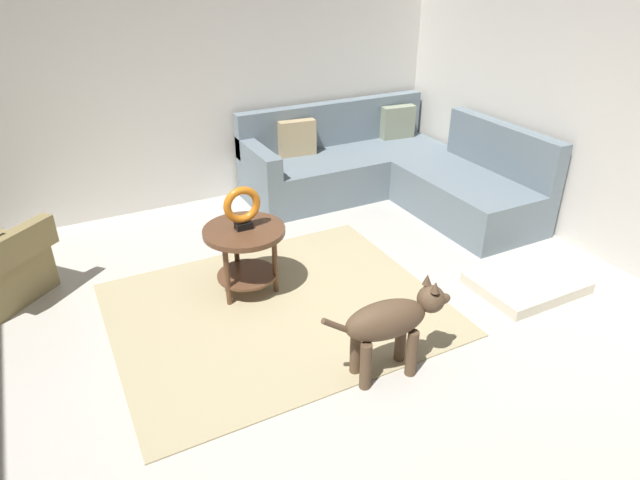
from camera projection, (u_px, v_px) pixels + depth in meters
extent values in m
cube|color=beige|center=(300.00, 380.00, 3.44)|extent=(6.00, 6.00, 0.10)
cube|color=silver|center=(160.00, 68.00, 5.08)|extent=(6.00, 0.12, 2.70)
cube|color=tan|center=(277.00, 309.00, 4.02)|extent=(2.30, 1.90, 0.01)
cube|color=slate|center=(348.00, 172.00, 5.90)|extent=(2.20, 0.85, 0.42)
cube|color=slate|center=(333.00, 123.00, 5.98)|extent=(2.20, 0.14, 0.46)
cube|color=slate|center=(468.00, 198.00, 5.30)|extent=(0.85, 1.40, 0.42)
cube|color=slate|center=(503.00, 148.00, 5.24)|extent=(0.14, 1.40, 0.46)
cube|color=slate|center=(258.00, 158.00, 5.34)|extent=(0.16, 0.85, 0.22)
cube|color=gray|center=(398.00, 123.00, 6.19)|extent=(0.39, 0.17, 0.38)
cube|color=tan|center=(297.00, 139.00, 5.68)|extent=(0.39, 0.17, 0.38)
cube|color=olive|center=(18.00, 245.00, 3.83)|extent=(0.52, 0.47, 0.22)
cylinder|color=brown|center=(244.00, 231.00, 4.00)|extent=(0.60, 0.60, 0.04)
cylinder|color=brown|center=(247.00, 274.00, 4.17)|extent=(0.45, 0.45, 0.02)
cylinder|color=brown|center=(236.00, 251.00, 4.29)|extent=(0.04, 0.04, 0.50)
cylinder|color=brown|center=(227.00, 276.00, 3.96)|extent=(0.04, 0.04, 0.50)
cylinder|color=brown|center=(275.00, 264.00, 4.12)|extent=(0.04, 0.04, 0.50)
cube|color=black|center=(244.00, 225.00, 3.98)|extent=(0.12, 0.08, 0.05)
torus|color=orange|center=(242.00, 205.00, 3.90)|extent=(0.28, 0.06, 0.28)
cube|color=beige|center=(526.00, 283.00, 4.26)|extent=(0.80, 0.60, 0.09)
cylinder|color=brown|center=(400.00, 340.00, 3.46)|extent=(0.07, 0.07, 0.32)
cylinder|color=brown|center=(412.00, 353.00, 3.35)|extent=(0.07, 0.07, 0.32)
cylinder|color=brown|center=(355.00, 352.00, 3.36)|extent=(0.07, 0.07, 0.32)
cylinder|color=brown|center=(366.00, 366.00, 3.25)|extent=(0.07, 0.07, 0.32)
ellipsoid|color=brown|center=(386.00, 320.00, 3.24)|extent=(0.54, 0.27, 0.24)
sphere|color=brown|center=(431.00, 299.00, 3.30)|extent=(0.17, 0.17, 0.17)
ellipsoid|color=brown|center=(441.00, 299.00, 3.34)|extent=(0.13, 0.08, 0.07)
cone|color=brown|center=(427.00, 279.00, 3.28)|extent=(0.06, 0.06, 0.07)
cone|color=brown|center=(435.00, 287.00, 3.21)|extent=(0.06, 0.06, 0.07)
cylinder|color=brown|center=(338.00, 326.00, 3.12)|extent=(0.20, 0.06, 0.16)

